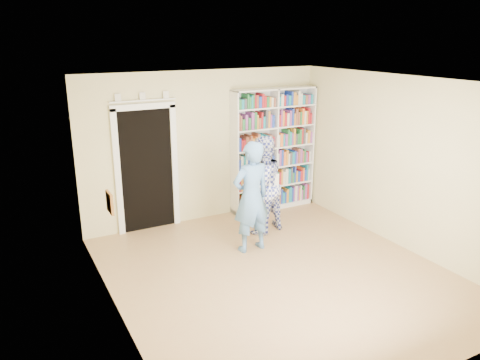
{
  "coord_description": "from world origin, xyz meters",
  "views": [
    {
      "loc": [
        -3.3,
        -5.03,
        3.26
      ],
      "look_at": [
        -0.14,
        0.9,
        1.18
      ],
      "focal_mm": 35.0,
      "sensor_mm": 36.0,
      "label": 1
    }
  ],
  "objects": [
    {
      "name": "floor",
      "position": [
        0.0,
        0.0,
        0.0
      ],
      "size": [
        5.0,
        5.0,
        0.0
      ],
      "primitive_type": "plane",
      "color": "#AB7D52",
      "rests_on": "ground"
    },
    {
      "name": "wall_right",
      "position": [
        2.25,
        0.0,
        1.35
      ],
      "size": [
        0.0,
        5.0,
        5.0
      ],
      "primitive_type": "plane",
      "rotation": [
        1.57,
        0.0,
        -1.57
      ],
      "color": "beige",
      "rests_on": "floor"
    },
    {
      "name": "wall_left",
      "position": [
        -2.25,
        0.0,
        1.35
      ],
      "size": [
        0.0,
        5.0,
        5.0
      ],
      "primitive_type": "plane",
      "rotation": [
        1.57,
        0.0,
        1.57
      ],
      "color": "beige",
      "rests_on": "floor"
    },
    {
      "name": "wall_art",
      "position": [
        -2.23,
        0.2,
        1.4
      ],
      "size": [
        0.03,
        0.25,
        0.25
      ],
      "primitive_type": "cube",
      "color": "brown",
      "rests_on": "wall_left"
    },
    {
      "name": "doorway",
      "position": [
        -1.1,
        2.48,
        1.18
      ],
      "size": [
        1.1,
        0.08,
        2.43
      ],
      "color": "black",
      "rests_on": "floor"
    },
    {
      "name": "man_blue",
      "position": [
        0.05,
        0.88,
        0.88
      ],
      "size": [
        0.67,
        0.46,
        1.76
      ],
      "primitive_type": "imported",
      "rotation": [
        0.0,
        0.0,
        3.21
      ],
      "color": "#5889C3",
      "rests_on": "floor"
    },
    {
      "name": "paper_sheet",
      "position": [
        0.67,
        1.21,
        0.93
      ],
      "size": [
        0.2,
        0.02,
        0.28
      ],
      "primitive_type": "cube",
      "rotation": [
        0.0,
        0.0,
        0.06
      ],
      "color": "white",
      "rests_on": "man_plaid"
    },
    {
      "name": "bookshelf",
      "position": [
        1.35,
        2.34,
        1.18
      ],
      "size": [
        1.7,
        0.32,
        2.34
      ],
      "rotation": [
        0.0,
        0.0,
        0.2
      ],
      "color": "white",
      "rests_on": "floor"
    },
    {
      "name": "man_plaid",
      "position": [
        0.57,
        1.43,
        0.84
      ],
      "size": [
        0.95,
        0.83,
        1.68
      ],
      "primitive_type": "imported",
      "rotation": [
        0.0,
        0.0,
        3.4
      ],
      "color": "#303A93",
      "rests_on": "floor"
    },
    {
      "name": "wall_back",
      "position": [
        0.0,
        2.5,
        1.35
      ],
      "size": [
        4.5,
        0.0,
        4.5
      ],
      "primitive_type": "plane",
      "rotation": [
        1.57,
        0.0,
        0.0
      ],
      "color": "beige",
      "rests_on": "floor"
    },
    {
      "name": "ceiling",
      "position": [
        0.0,
        0.0,
        2.7
      ],
      "size": [
        5.0,
        5.0,
        0.0
      ],
      "primitive_type": "plane",
      "rotation": [
        3.14,
        0.0,
        0.0
      ],
      "color": "white",
      "rests_on": "wall_back"
    }
  ]
}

